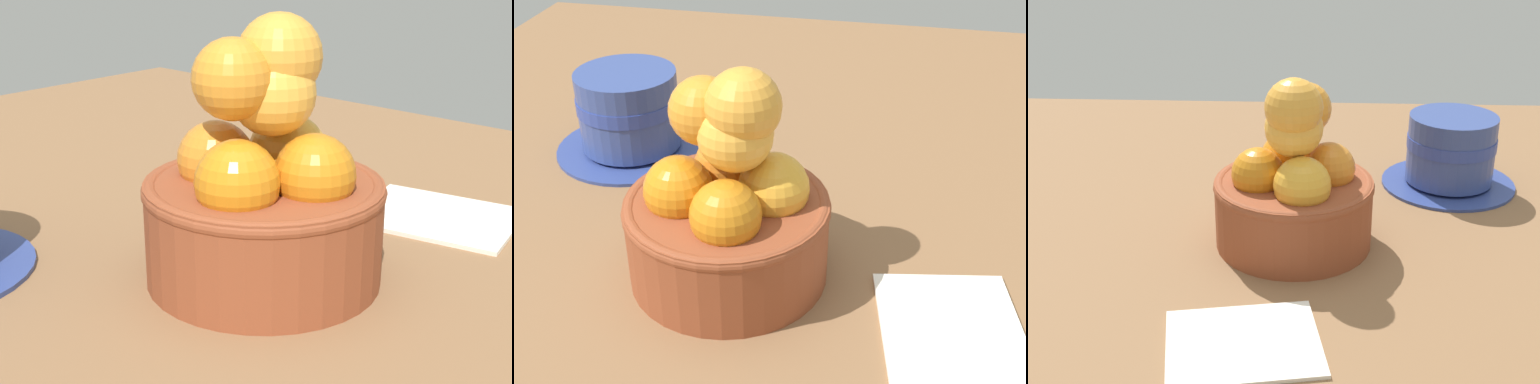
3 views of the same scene
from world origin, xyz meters
The scene contains 3 objects.
ground_plane centered at (0.00, 0.00, -1.89)cm, with size 111.59×81.97×3.78cm, color brown.
terracotta_bowl centered at (0.03, -0.05, 5.28)cm, with size 13.65×13.65×15.01cm.
folded_napkin centered at (-2.91, -15.00, 0.30)cm, with size 10.52×8.72×0.60cm, color white.
Camera 1 is at (-26.18, 29.81, 19.38)cm, focal length 53.02 mm.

